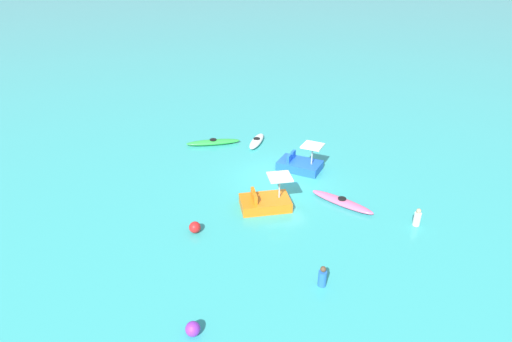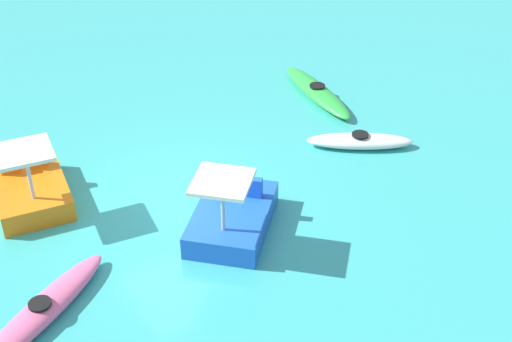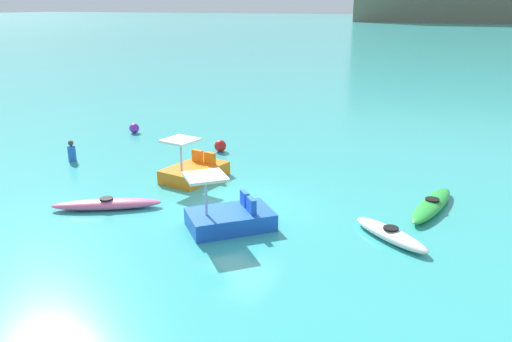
% 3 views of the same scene
% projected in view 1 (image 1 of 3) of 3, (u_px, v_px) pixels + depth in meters
% --- Properties ---
extents(ground_plane, '(600.00, 600.00, 0.00)m').
position_uv_depth(ground_plane, '(281.00, 177.00, 23.13)').
color(ground_plane, '#38ADA8').
extents(kayak_green, '(1.29, 3.58, 0.37)m').
position_uv_depth(kayak_green, '(213.00, 142.00, 27.15)').
color(kayak_green, green).
rests_on(kayak_green, ground_plane).
extents(kayak_pink, '(3.28, 2.25, 0.37)m').
position_uv_depth(kayak_pink, '(342.00, 202.00, 20.51)').
color(kayak_pink, pink).
rests_on(kayak_pink, ground_plane).
extents(kayak_white, '(2.53, 2.06, 0.37)m').
position_uv_depth(kayak_white, '(257.00, 141.00, 27.31)').
color(kayak_white, white).
rests_on(kayak_white, ground_plane).
extents(pedal_boat_orange, '(1.89, 2.64, 1.68)m').
position_uv_depth(pedal_boat_orange, '(266.00, 201.00, 20.21)').
color(pedal_boat_orange, orange).
rests_on(pedal_boat_orange, ground_plane).
extents(pedal_boat_blue, '(2.77, 2.74, 1.68)m').
position_uv_depth(pedal_boat_blue, '(300.00, 164.00, 23.85)').
color(pedal_boat_blue, blue).
rests_on(pedal_boat_blue, ground_plane).
extents(buoy_purple, '(0.50, 0.50, 0.50)m').
position_uv_depth(buoy_purple, '(193.00, 329.00, 13.38)').
color(buoy_purple, purple).
rests_on(buoy_purple, ground_plane).
extents(buoy_red, '(0.53, 0.53, 0.53)m').
position_uv_depth(buoy_red, '(195.00, 227.00, 18.40)').
color(buoy_red, red).
rests_on(buoy_red, ground_plane).
extents(person_near_shore, '(0.43, 0.43, 0.88)m').
position_uv_depth(person_near_shore, '(322.00, 277.00, 15.35)').
color(person_near_shore, blue).
rests_on(person_near_shore, ground_plane).
extents(person_by_kayaks, '(0.40, 0.40, 0.88)m').
position_uv_depth(person_by_kayaks, '(417.00, 218.00, 18.84)').
color(person_by_kayaks, silver).
rests_on(person_by_kayaks, ground_plane).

